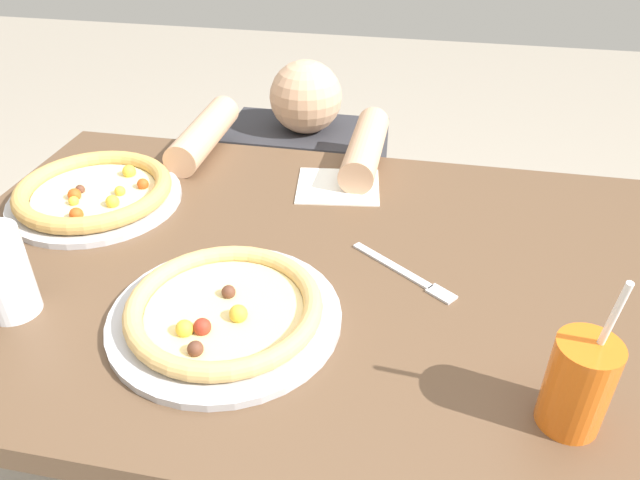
# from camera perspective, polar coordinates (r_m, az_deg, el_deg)

# --- Properties ---
(dining_table) EXTENTS (1.28, 0.82, 0.75)m
(dining_table) POSITION_cam_1_polar(r_m,az_deg,el_deg) (1.05, -0.38, -7.42)
(dining_table) COLOR brown
(dining_table) RESTS_ON ground
(pizza_near) EXTENTS (0.33, 0.33, 0.04)m
(pizza_near) POSITION_cam_1_polar(r_m,az_deg,el_deg) (0.87, -9.01, -6.59)
(pizza_near) COLOR #B7B7BC
(pizza_near) RESTS_ON dining_table
(pizza_far) EXTENTS (0.32, 0.32, 0.04)m
(pizza_far) POSITION_cam_1_polar(r_m,az_deg,el_deg) (1.21, -20.51, 4.21)
(pizza_far) COLOR #B7B7BC
(pizza_far) RESTS_ON dining_table
(drink_cup_colored) EXTENTS (0.07, 0.07, 0.22)m
(drink_cup_colored) POSITION_cam_1_polar(r_m,az_deg,el_deg) (0.76, 23.19, -12.39)
(drink_cup_colored) COLOR orange
(drink_cup_colored) RESTS_ON dining_table
(water_cup_clear) EXTENTS (0.07, 0.07, 0.14)m
(water_cup_clear) POSITION_cam_1_polar(r_m,az_deg,el_deg) (0.96, -27.77, -2.64)
(water_cup_clear) COLOR silver
(water_cup_clear) RESTS_ON dining_table
(paper_napkin) EXTENTS (0.18, 0.16, 0.00)m
(paper_napkin) POSITION_cam_1_polar(r_m,az_deg,el_deg) (1.19, 1.72, 5.09)
(paper_napkin) COLOR white
(paper_napkin) RESTS_ON dining_table
(fork) EXTENTS (0.18, 0.13, 0.00)m
(fork) POSITION_cam_1_polar(r_m,az_deg,el_deg) (0.96, 8.19, -3.19)
(fork) COLOR silver
(fork) RESTS_ON dining_table
(diner_seated) EXTENTS (0.42, 0.53, 0.88)m
(diner_seated) POSITION_cam_1_polar(r_m,az_deg,el_deg) (1.68, -1.23, 0.34)
(diner_seated) COLOR #333847
(diner_seated) RESTS_ON ground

